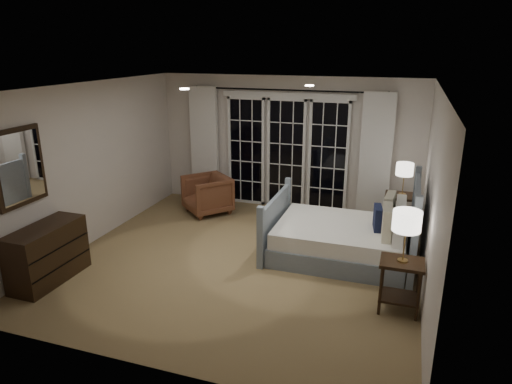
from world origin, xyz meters
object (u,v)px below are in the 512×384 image
(nightstand_left, at_px, (401,278))
(dresser, at_px, (48,254))
(lamp_right, at_px, (405,170))
(armchair, at_px, (207,194))
(nightstand_right, at_px, (401,208))
(lamp_left, at_px, (407,221))
(bed, at_px, (345,238))

(nightstand_left, height_order, dresser, dresser)
(lamp_right, xyz_separation_m, armchair, (-3.47, -0.06, -0.76))
(nightstand_right, bearing_deg, dresser, -144.56)
(armchair, bearing_deg, dresser, -65.66)
(lamp_left, bearing_deg, nightstand_right, 91.80)
(dresser, bearing_deg, lamp_left, 9.08)
(lamp_right, xyz_separation_m, dresser, (-4.39, -3.12, -0.73))
(bed, xyz_separation_m, lamp_right, (0.74, 1.16, 0.80))
(armchair, bearing_deg, nightstand_right, 42.04)
(armchair, bearing_deg, nightstand_left, 7.49)
(bed, height_order, lamp_left, lamp_left)
(lamp_right, bearing_deg, lamp_left, -88.20)
(bed, distance_m, nightstand_left, 1.50)
(lamp_left, height_order, dresser, lamp_left)
(nightstand_left, bearing_deg, armchair, 146.40)
(lamp_right, bearing_deg, armchair, -179.05)
(bed, height_order, nightstand_right, bed)
(nightstand_left, distance_m, lamp_right, 2.51)
(dresser, bearing_deg, bed, 28.29)
(nightstand_left, bearing_deg, nightstand_right, 91.80)
(nightstand_left, relative_size, dresser, 0.59)
(nightstand_left, height_order, lamp_left, lamp_left)
(lamp_left, xyz_separation_m, lamp_right, (-0.08, 2.41, -0.02))
(dresser, bearing_deg, armchair, 73.25)
(lamp_left, xyz_separation_m, dresser, (-4.46, -0.71, -0.75))
(lamp_right, relative_size, armchair, 0.68)
(lamp_right, distance_m, armchair, 3.55)
(nightstand_left, relative_size, nightstand_right, 0.93)
(nightstand_left, xyz_separation_m, nightstand_right, (-0.08, 2.41, 0.03))
(nightstand_left, height_order, armchair, armchair)
(bed, relative_size, nightstand_left, 3.21)
(nightstand_left, xyz_separation_m, dresser, (-4.46, -0.71, -0.04))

